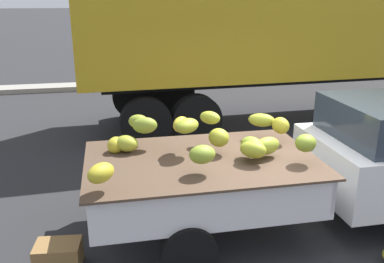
# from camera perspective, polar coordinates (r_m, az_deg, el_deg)

# --- Properties ---
(ground) EXTENTS (220.00, 220.00, 0.00)m
(ground) POSITION_cam_1_polar(r_m,az_deg,el_deg) (6.04, 13.18, -12.56)
(ground) COLOR #28282B
(curb_strip) EXTENTS (80.00, 0.80, 0.16)m
(curb_strip) POSITION_cam_1_polar(r_m,az_deg,el_deg) (14.86, -2.62, 6.76)
(curb_strip) COLOR gray
(curb_strip) RESTS_ON ground
(pickup_truck) EXTENTS (5.18, 1.92, 1.70)m
(pickup_truck) POSITION_cam_1_polar(r_m,az_deg,el_deg) (6.06, 20.34, -3.74)
(pickup_truck) COLOR white
(pickup_truck) RESTS_ON ground
(semi_trailer) EXTENTS (12.08, 2.96, 3.95)m
(semi_trailer) POSITION_cam_1_polar(r_m,az_deg,el_deg) (10.92, 17.85, 14.80)
(semi_trailer) COLOR gold
(semi_trailer) RESTS_ON ground
(fallen_banana_bunch_near_tailgate) EXTENTS (0.46, 0.38, 0.20)m
(fallen_banana_bunch_near_tailgate) POSITION_cam_1_polar(r_m,az_deg,el_deg) (5.31, -17.33, -16.33)
(fallen_banana_bunch_near_tailgate) COLOR #97A029
(fallen_banana_bunch_near_tailgate) RESTS_ON ground
(produce_crate) EXTENTS (0.56, 0.42, 0.32)m
(produce_crate) POSITION_cam_1_polar(r_m,az_deg,el_deg) (5.27, -17.99, -16.01)
(produce_crate) COLOR olive
(produce_crate) RESTS_ON ground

